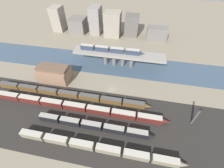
# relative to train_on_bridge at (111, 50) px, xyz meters

# --- Properties ---
(ground_plane) EXTENTS (400.00, 400.00, 0.00)m
(ground_plane) POSITION_rel_train_on_bridge_xyz_m (5.43, -25.45, -12.34)
(ground_plane) COLOR gray
(railbed_yard) EXTENTS (280.00, 42.00, 0.01)m
(railbed_yard) POSITION_rel_train_on_bridge_xyz_m (5.43, -49.45, -12.34)
(railbed_yard) COLOR #282623
(railbed_yard) RESTS_ON ground
(river_water) EXTENTS (320.00, 25.12, 0.01)m
(river_water) POSITION_rel_train_on_bridge_xyz_m (5.43, 0.00, -12.34)
(river_water) COLOR #3D5166
(river_water) RESTS_ON ground
(bridge) EXTENTS (64.01, 9.70, 10.46)m
(bridge) POSITION_rel_train_on_bridge_xyz_m (5.43, 0.00, -3.94)
(bridge) COLOR gray
(bridge) RESTS_ON ground
(train_on_bridge) EXTENTS (44.66, 2.61, 3.84)m
(train_on_bridge) POSITION_rel_train_on_bridge_xyz_m (0.00, 0.00, 0.00)
(train_on_bridge) COLOR #2D384C
(train_on_bridge) RESTS_ON bridge
(train_yard_near) EXTENTS (75.70, 2.88, 3.88)m
(train_yard_near) POSITION_rel_train_on_bridge_xyz_m (6.29, -62.64, -10.43)
(train_yard_near) COLOR gray
(train_yard_near) RESTS_ON ground
(train_yard_mid) EXTENTS (58.39, 2.72, 4.09)m
(train_yard_mid) POSITION_rel_train_on_bridge_xyz_m (1.68, -52.72, -10.33)
(train_yard_mid) COLOR black
(train_yard_mid) RESTS_ON ground
(train_yard_far) EXTENTS (97.46, 3.10, 4.04)m
(train_yard_far) POSITION_rel_train_on_bridge_xyz_m (-10.21, -43.46, -10.35)
(train_yard_far) COLOR #5B1E19
(train_yard_far) RESTS_ON ground
(train_yard_outer) EXTENTS (94.06, 2.71, 3.41)m
(train_yard_outer) POSITION_rel_train_on_bridge_xyz_m (-17.48, -35.34, -10.67)
(train_yard_outer) COLOR brown
(train_yard_outer) RESTS_ON ground
(warehouse_building) EXTENTS (19.58, 11.55, 10.49)m
(warehouse_building) POSITION_rel_train_on_bridge_xyz_m (-32.89, -23.07, -7.35)
(warehouse_building) COLOR #937056
(warehouse_building) RESTS_ON ground
(signal_tower) EXTENTS (1.03, 1.03, 12.73)m
(signal_tower) POSITION_rel_train_on_bridge_xyz_m (49.82, -40.97, -6.16)
(signal_tower) COLOR #4C4C51
(signal_tower) RESTS_ON ground
(city_block_far_left) EXTENTS (9.92, 12.94, 21.99)m
(city_block_far_left) POSITION_rel_train_on_bridge_xyz_m (-61.26, 46.39, -1.35)
(city_block_far_left) COLOR gray
(city_block_far_left) RESTS_ON ground
(city_block_left) EXTENTS (14.52, 15.18, 13.02)m
(city_block_left) POSITION_rel_train_on_bridge_xyz_m (-41.46, 46.15, -5.83)
(city_block_left) COLOR slate
(city_block_left) RESTS_ON ground
(city_block_center) EXTENTS (9.59, 14.19, 23.94)m
(city_block_center) POSITION_rel_train_on_bridge_xyz_m (-23.81, 47.31, -0.37)
(city_block_center) COLOR gray
(city_block_center) RESTS_ON ground
(city_block_right) EXTENTS (14.23, 13.48, 21.35)m
(city_block_right) POSITION_rel_train_on_bridge_xyz_m (-7.32, 44.80, -1.67)
(city_block_right) COLOR gray
(city_block_right) RESTS_ON ground
(city_block_far_right) EXTENTS (12.08, 10.86, 18.95)m
(city_block_far_right) POSITION_rel_train_on_bridge_xyz_m (9.78, 48.04, -2.87)
(city_block_far_right) COLOR #605B56
(city_block_far_right) RESTS_ON ground
(city_block_tall) EXTENTS (17.72, 9.13, 11.65)m
(city_block_tall) POSITION_rel_train_on_bridge_xyz_m (33.14, 43.87, -6.51)
(city_block_tall) COLOR slate
(city_block_tall) RESTS_ON ground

